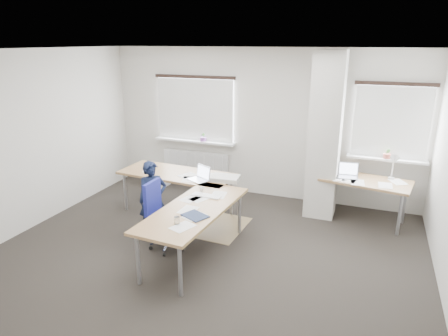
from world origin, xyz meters
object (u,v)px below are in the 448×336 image
at_px(task_chair, 165,230).
at_px(person, 153,199).
at_px(desk_side, 366,182).
at_px(desk_main, 187,191).

bearing_deg(task_chair, person, 142.53).
height_order(desk_side, task_chair, desk_side).
height_order(desk_main, desk_side, desk_side).
xyz_separation_m(desk_side, task_chair, (-2.65, -2.01, -0.41)).
bearing_deg(desk_side, task_chair, -132.92).
relative_size(task_chair, person, 0.84).
bearing_deg(person, desk_side, -15.92).
xyz_separation_m(task_chair, person, (-0.35, 0.29, 0.32)).
bearing_deg(task_chair, desk_side, 39.09).
bearing_deg(person, desk_main, -12.01).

